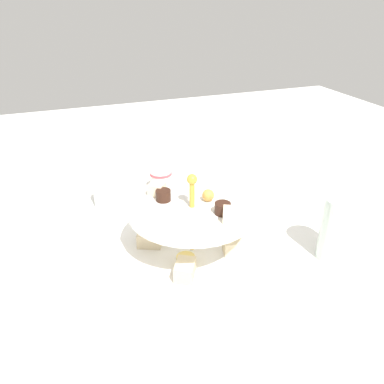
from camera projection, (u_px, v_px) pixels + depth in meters
ground_plane at (192, 253)px, 0.80m from camera, size 2.40×2.40×0.00m
tiered_serving_stand at (192, 233)px, 0.78m from camera, size 0.30×0.30×0.18m
water_glass_tall_right at (338, 229)px, 0.76m from camera, size 0.07×0.07×0.13m
water_glass_short_left at (107, 192)px, 0.95m from camera, size 0.06×0.06×0.08m
teacup_with_saucer at (161, 181)px, 1.04m from camera, size 0.09×0.09×0.05m
butter_knife_right at (253, 188)px, 1.06m from camera, size 0.14×0.12×0.00m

